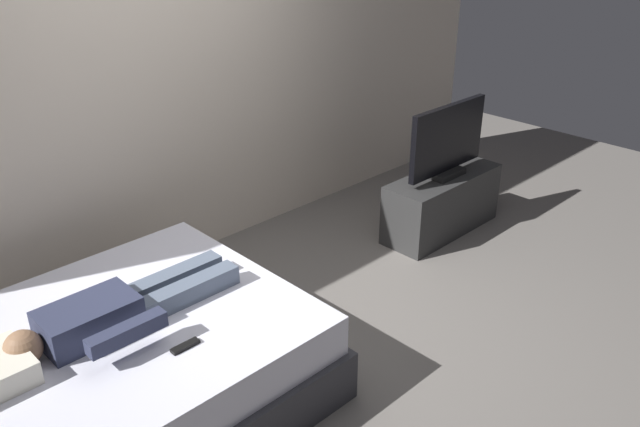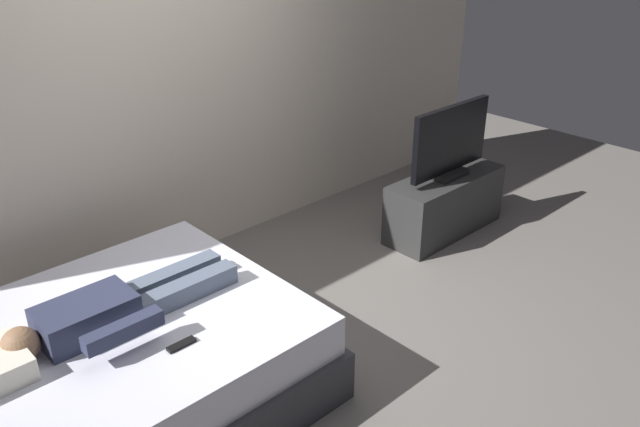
{
  "view_description": "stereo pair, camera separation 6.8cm",
  "coord_description": "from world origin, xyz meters",
  "px_view_note": "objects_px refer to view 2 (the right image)",
  "views": [
    {
      "loc": [
        -2.24,
        -2.47,
        2.53
      ],
      "look_at": [
        0.39,
        0.23,
        0.69
      ],
      "focal_mm": 36.44,
      "sensor_mm": 36.0,
      "label": 1
    },
    {
      "loc": [
        -2.19,
        -2.52,
        2.53
      ],
      "look_at": [
        0.39,
        0.23,
        0.69
      ],
      "focal_mm": 36.44,
      "sensor_mm": 36.0,
      "label": 2
    }
  ],
  "objects_px": {
    "person": "(112,310)",
    "tv_stand": "(445,204)",
    "tv": "(450,143)",
    "bed": "(117,368)",
    "remote": "(181,344)"
  },
  "relations": [
    {
      "from": "person",
      "to": "tv_stand",
      "type": "xyz_separation_m",
      "value": [
        2.95,
        0.07,
        -0.37
      ]
    },
    {
      "from": "bed",
      "to": "tv_stand",
      "type": "xyz_separation_m",
      "value": [
        2.98,
        0.08,
        -0.01
      ]
    },
    {
      "from": "person",
      "to": "remote",
      "type": "bearing_deg",
      "value": -69.53
    },
    {
      "from": "bed",
      "to": "remote",
      "type": "bearing_deg",
      "value": -65.52
    },
    {
      "from": "tv_stand",
      "to": "tv",
      "type": "height_order",
      "value": "tv"
    },
    {
      "from": "remote",
      "to": "tv",
      "type": "height_order",
      "value": "tv"
    },
    {
      "from": "remote",
      "to": "tv_stand",
      "type": "bearing_deg",
      "value": 9.66
    },
    {
      "from": "person",
      "to": "tv",
      "type": "distance_m",
      "value": 2.96
    },
    {
      "from": "person",
      "to": "tv_stand",
      "type": "relative_size",
      "value": 1.15
    },
    {
      "from": "tv",
      "to": "person",
      "type": "bearing_deg",
      "value": -178.61
    },
    {
      "from": "remote",
      "to": "bed",
      "type": "bearing_deg",
      "value": 114.48
    },
    {
      "from": "remote",
      "to": "tv_stand",
      "type": "distance_m",
      "value": 2.85
    },
    {
      "from": "person",
      "to": "bed",
      "type": "bearing_deg",
      "value": -161.98
    },
    {
      "from": "tv_stand",
      "to": "tv",
      "type": "xyz_separation_m",
      "value": [
        -0.0,
        -0.0,
        0.53
      ]
    },
    {
      "from": "bed",
      "to": "person",
      "type": "distance_m",
      "value": 0.36
    }
  ]
}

